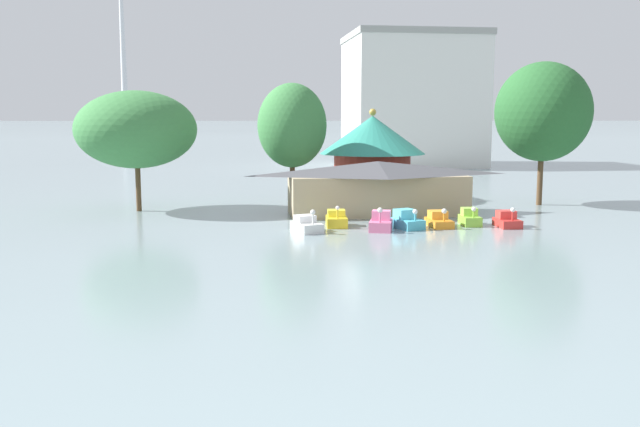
{
  "coord_description": "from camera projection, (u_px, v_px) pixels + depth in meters",
  "views": [
    {
      "loc": [
        -1.94,
        -12.16,
        8.5
      ],
      "look_at": [
        3.41,
        28.62,
        2.57
      ],
      "focal_mm": 38.5,
      "sensor_mm": 36.0,
      "label": 1
    }
  ],
  "objects": [
    {
      "name": "pedal_boat_white",
      "position": [
        307.0,
        225.0,
        50.26
      ],
      "size": [
        2.33,
        2.98,
        1.78
      ],
      "rotation": [
        0.0,
        0.0,
        -1.26
      ],
      "color": "white",
      "rests_on": "ground"
    },
    {
      "name": "pedal_boat_yellow",
      "position": [
        337.0,
        220.0,
        52.65
      ],
      "size": [
        1.77,
        2.62,
        1.73
      ],
      "rotation": [
        0.0,
        0.0,
        -1.66
      ],
      "color": "yellow",
      "rests_on": "ground"
    },
    {
      "name": "pedal_boat_pink",
      "position": [
        381.0,
        223.0,
        50.83
      ],
      "size": [
        2.26,
        2.87,
        1.86
      ],
      "rotation": [
        0.0,
        0.0,
        -1.87
      ],
      "color": "pink",
      "rests_on": "ground"
    },
    {
      "name": "pedal_boat_cyan",
      "position": [
        406.0,
        221.0,
        51.79
      ],
      "size": [
        2.42,
        3.02,
        1.59
      ],
      "rotation": [
        0.0,
        0.0,
        -1.23
      ],
      "color": "#4CB7CC",
      "rests_on": "ground"
    },
    {
      "name": "pedal_boat_orange",
      "position": [
        439.0,
        220.0,
        52.62
      ],
      "size": [
        1.54,
        2.94,
        1.56
      ],
      "rotation": [
        0.0,
        0.0,
        -1.56
      ],
      "color": "orange",
      "rests_on": "ground"
    },
    {
      "name": "pedal_boat_lime",
      "position": [
        470.0,
        218.0,
        53.3
      ],
      "size": [
        1.49,
        2.49,
        1.56
      ],
      "rotation": [
        0.0,
        0.0,
        -1.65
      ],
      "color": "#8CCC3F",
      "rests_on": "ground"
    },
    {
      "name": "pedal_boat_red",
      "position": [
        507.0,
        220.0,
        52.43
      ],
      "size": [
        1.58,
        2.42,
        1.63
      ],
      "rotation": [
        0.0,
        0.0,
        -1.59
      ],
      "color": "red",
      "rests_on": "ground"
    },
    {
      "name": "boathouse",
      "position": [
        378.0,
        187.0,
        58.84
      ],
      "size": [
        16.24,
        6.15,
        4.58
      ],
      "color": "tan",
      "rests_on": "ground"
    },
    {
      "name": "green_roof_pavilion",
      "position": [
        372.0,
        151.0,
        68.63
      ],
      "size": [
        10.55,
        10.55,
        9.12
      ],
      "color": "#993328",
      "rests_on": "ground"
    },
    {
      "name": "shoreline_tree_tall_left",
      "position": [
        136.0,
        130.0,
        60.11
      ],
      "size": [
        10.59,
        10.59,
        10.63
      ],
      "color": "brown",
      "rests_on": "ground"
    },
    {
      "name": "shoreline_tree_mid",
      "position": [
        292.0,
        126.0,
        63.22
      ],
      "size": [
        6.39,
        6.39,
        11.42
      ],
      "color": "brown",
      "rests_on": "ground"
    },
    {
      "name": "shoreline_tree_right",
      "position": [
        543.0,
        112.0,
        64.09
      ],
      "size": [
        8.9,
        8.9,
        13.42
      ],
      "color": "brown",
      "rests_on": "ground"
    },
    {
      "name": "background_building_block",
      "position": [
        412.0,
        100.0,
        115.52
      ],
      "size": [
        21.54,
        19.21,
        21.9
      ],
      "color": "silver",
      "rests_on": "ground"
    }
  ]
}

